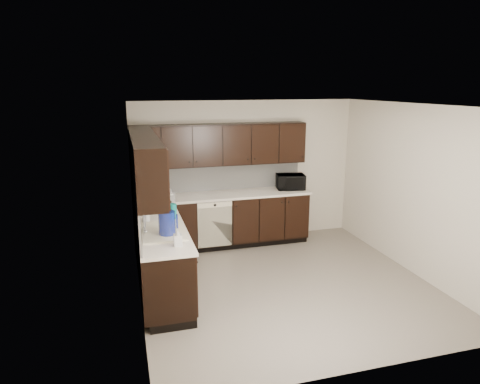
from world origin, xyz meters
The scene contains 20 objects.
floor centered at (0.00, 0.00, 0.00)m, with size 4.00×4.00×0.00m, color gray.
ceiling centered at (0.00, 0.00, 2.50)m, with size 4.00×4.00×0.00m, color white.
wall_back centered at (0.00, 2.00, 1.25)m, with size 4.00×0.02×2.50m, color beige.
wall_left centered at (-2.00, 0.00, 1.25)m, with size 0.02×4.00×2.50m, color beige.
wall_right centered at (2.00, 0.00, 1.25)m, with size 0.02×4.00×2.50m, color beige.
wall_front centered at (0.00, -2.00, 1.25)m, with size 4.00×0.02×2.50m, color beige.
lower_cabinets centered at (-1.01, 1.11, 0.41)m, with size 3.00×2.80×0.90m.
countertop centered at (-1.01, 1.11, 0.92)m, with size 3.03×2.83×0.04m.
backsplash centered at (-1.22, 1.32, 1.18)m, with size 3.00×2.80×0.48m.
upper_cabinets centered at (-1.10, 1.20, 1.77)m, with size 3.00×2.80×0.70m.
dishwasher centered at (-0.70, 1.41, 0.55)m, with size 0.58×0.04×0.78m.
sink centered at (-1.68, -0.01, 0.88)m, with size 0.54×0.82×0.42m.
microwave centered at (0.75, 1.70, 1.07)m, with size 0.49×0.33×0.27m, color black.
soap_bottle_a centered at (-1.56, -0.53, 1.04)m, with size 0.09×0.09×0.20m, color gray.
soap_bottle_b centered at (-1.86, 0.47, 1.07)m, with size 0.10×0.10×0.27m, color gray.
toaster_oven centered at (-1.75, 1.76, 1.05)m, with size 0.34×0.25×0.21m, color silver.
storage_bin centered at (-1.68, 1.29, 1.04)m, with size 0.52×0.38×0.20m, color white.
blue_pitcher centered at (-1.64, -0.15, 1.09)m, with size 0.21×0.21×0.31m, color navy.
teal_tumbler centered at (-1.48, 0.53, 1.05)m, with size 0.10×0.10×0.21m, color #0B817B.
paper_towel_roll centered at (-1.63, 1.35, 1.10)m, with size 0.15×0.15×0.33m, color white.
Camera 1 is at (-2.12, -5.21, 2.76)m, focal length 32.00 mm.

